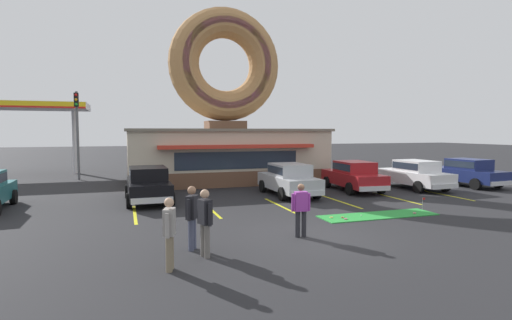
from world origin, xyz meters
The scene contains 27 objects.
ground_plane centered at (0.00, 0.00, 0.00)m, with size 160.00×160.00×0.00m, color #232326.
donut_shop_building centered at (0.70, 13.94, 3.74)m, with size 12.30×6.75×10.96m.
putting_mat centered at (3.69, 1.86, 0.01)m, with size 4.67×1.25×0.03m, color green.
mini_donut_near_left centered at (2.12, 1.83, 0.05)m, with size 0.13×0.13×0.04m, color #A5724C.
mini_donut_near_right centered at (2.11, 1.57, 0.05)m, with size 0.13×0.13×0.04m, color #D8667F.
mini_donut_mid_left centered at (1.74, 1.97, 0.05)m, with size 0.13×0.13×0.04m, color #E5C666.
mini_donut_mid_centre centered at (5.18, 1.64, 0.05)m, with size 0.13×0.13×0.04m, color #D8667F.
golf_ball centered at (2.97, 1.90, 0.05)m, with size 0.04×0.04×0.04m, color white.
putting_flag_pin centered at (5.81, 1.90, 0.44)m, with size 0.13×0.01×0.55m.
car_black centered at (-4.46, 7.69, 0.87)m, with size 2.03×4.59×1.60m.
car_white centered at (9.86, 7.26, 0.87)m, with size 2.06×4.60×1.60m.
car_navy centered at (13.58, 7.28, 0.87)m, with size 2.21×4.67×1.60m.
car_red centered at (6.25, 7.74, 0.87)m, with size 2.20×4.66×1.60m.
car_silver centered at (2.31, 7.34, 0.87)m, with size 1.99×4.57×1.60m.
pedestrian_blue_sweater_man centered at (-4.50, -1.74, 0.94)m, with size 0.34×0.58×1.70m.
pedestrian_hooded_kid centered at (-3.74, -0.29, 0.97)m, with size 0.39×0.54×1.74m.
pedestrian_leather_jacket_man centered at (-0.40, -0.01, 0.90)m, with size 0.59×0.28×1.63m.
pedestrian_clipboard_woman centered at (-3.53, -1.03, 0.97)m, with size 0.34×0.57×1.75m.
trash_bin centered at (-4.44, 10.71, 0.50)m, with size 0.57×0.57×0.97m.
traffic_light_pole centered at (-8.36, 17.61, 3.71)m, with size 0.28×0.47×5.80m.
gas_station_canopy centered at (-12.50, 22.05, 4.86)m, with size 9.00×4.46×5.30m.
parking_stripe_far_left centered at (-5.12, 5.00, 0.00)m, with size 0.12×3.60×0.01m, color yellow.
parking_stripe_left centered at (-2.12, 5.00, 0.00)m, with size 0.12×3.60×0.01m, color yellow.
parking_stripe_mid_left centered at (0.88, 5.00, 0.00)m, with size 0.12×3.60×0.01m, color yellow.
parking_stripe_centre centered at (3.88, 5.00, 0.00)m, with size 0.12×3.60×0.01m, color yellow.
parking_stripe_mid_right centered at (6.88, 5.00, 0.00)m, with size 0.12×3.60×0.01m, color yellow.
parking_stripe_right centered at (9.88, 5.00, 0.00)m, with size 0.12×3.60×0.01m, color yellow.
Camera 1 is at (-5.42, -10.92, 3.21)m, focal length 28.00 mm.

